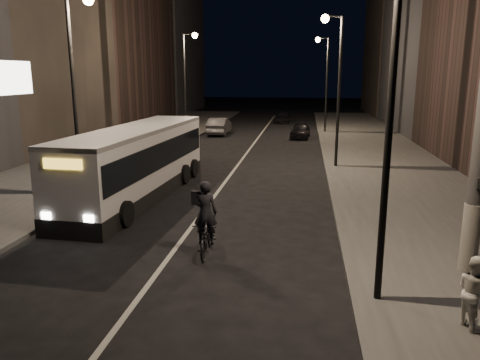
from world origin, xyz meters
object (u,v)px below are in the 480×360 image
(streetlight_right_far, at_px, (324,72))
(utility_pole, at_px, (477,181))
(streetlight_right_mid, at_px, (335,71))
(car_far, at_px, (283,117))
(streetlight_left_near, at_px, (78,70))
(pedestrian_woman, at_px, (474,292))
(streetlight_right_near, at_px, (380,67))
(car_near, at_px, (300,130))
(car_mid, at_px, (219,126))
(city_bus, at_px, (137,160))
(streetlight_left_far, at_px, (188,72))
(cyclist_on_bicycle, at_px, (207,230))

(streetlight_right_far, relative_size, utility_pole, 1.35)
(streetlight_right_mid, distance_m, car_far, 25.56)
(streetlight_left_near, relative_size, car_far, 2.07)
(pedestrian_woman, relative_size, car_far, 0.39)
(streetlight_right_near, relative_size, car_near, 2.20)
(streetlight_right_far, relative_size, car_far, 2.07)
(streetlight_right_near, distance_m, car_mid, 31.54)
(pedestrian_woman, distance_m, car_mid, 32.77)
(streetlight_right_mid, bearing_deg, car_mid, 122.74)
(utility_pole, height_order, car_mid, utility_pole)
(utility_pole, bearing_deg, streetlight_left_near, 156.08)
(streetlight_right_far, bearing_deg, utility_pole, -84.54)
(streetlight_right_far, relative_size, car_mid, 1.81)
(city_bus, bearing_deg, streetlight_left_near, -161.83)
(streetlight_right_mid, height_order, car_near, streetlight_right_mid)
(streetlight_right_far, xyz_separation_m, streetlight_left_far, (-10.66, -6.00, 0.00))
(car_near, xyz_separation_m, car_far, (-2.01, 12.22, -0.06))
(streetlight_right_mid, bearing_deg, city_bus, -139.04)
(pedestrian_woman, bearing_deg, streetlight_right_near, 45.68)
(streetlight_right_mid, distance_m, utility_pole, 14.56)
(cyclist_on_bicycle, distance_m, car_mid, 27.81)
(car_near, relative_size, car_far, 0.94)
(utility_pole, height_order, car_far, utility_pole)
(utility_pole, bearing_deg, car_near, 100.12)
(streetlight_right_near, xyz_separation_m, streetlight_right_mid, (0.00, 16.00, 0.00))
(pedestrian_woman, bearing_deg, streetlight_right_far, -14.23)
(utility_pole, height_order, city_bus, utility_pole)
(streetlight_right_far, height_order, car_near, streetlight_right_far)
(utility_pole, xyz_separation_m, pedestrian_woman, (-0.87, -3.00, -1.64))
(streetlight_right_near, relative_size, pedestrian_woman, 5.34)
(car_far, bearing_deg, streetlight_left_far, -114.55)
(streetlight_right_far, distance_m, pedestrian_woman, 33.36)
(streetlight_right_near, xyz_separation_m, streetlight_right_far, (0.00, 32.00, 0.00))
(city_bus, height_order, pedestrian_woman, city_bus)
(cyclist_on_bicycle, bearing_deg, streetlight_right_far, 78.43)
(streetlight_left_far, relative_size, city_bus, 0.72)
(car_mid, bearing_deg, streetlight_right_near, 105.84)
(streetlight_left_far, bearing_deg, pedestrian_woman, -64.88)
(streetlight_left_near, distance_m, car_far, 33.84)
(streetlight_left_near, relative_size, car_near, 2.20)
(streetlight_right_near, bearing_deg, car_mid, 106.64)
(streetlight_right_near, bearing_deg, car_near, 93.76)
(streetlight_right_far, xyz_separation_m, cyclist_on_bicycle, (-4.28, -29.52, -4.60))
(streetlight_right_near, height_order, streetlight_right_mid, same)
(streetlight_right_mid, xyz_separation_m, streetlight_left_far, (-10.66, 10.00, 0.00))
(car_mid, bearing_deg, car_near, 168.71)
(city_bus, xyz_separation_m, car_near, (6.70, 20.03, -1.01))
(car_near, bearing_deg, car_mid, 173.58)
(streetlight_left_near, distance_m, cyclist_on_bicycle, 9.61)
(car_mid, bearing_deg, streetlight_right_mid, 121.94)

